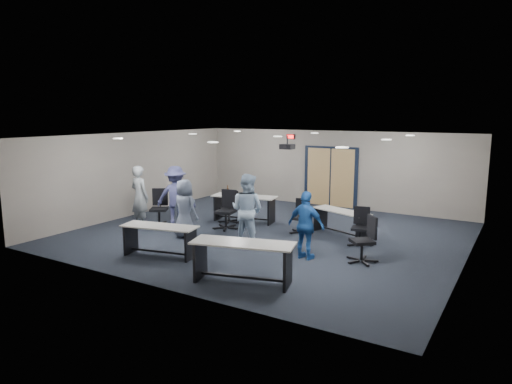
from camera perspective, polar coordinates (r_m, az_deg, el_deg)
The scene contains 25 objects.
floor at distance 12.68m, azimuth 1.55°, elevation -5.28°, with size 10.00×10.00×0.00m, color black.
back_wall at distance 16.43m, azimuth 9.37°, elevation 2.86°, with size 10.00×0.04×2.70m, color gray.
front_wall at distance 8.84m, azimuth -13.01°, elevation -3.20°, with size 10.00×0.04×2.70m, color gray.
left_wall at distance 15.47m, azimuth -14.76°, elevation 2.24°, with size 0.04×9.00×2.70m, color gray.
right_wall at distance 10.88m, azimuth 25.14°, elevation -1.46°, with size 0.04×9.00×2.70m, color gray.
ceiling at distance 12.26m, azimuth 1.61°, elevation 7.00°, with size 10.00×9.00×0.04m, color silver.
double_door at distance 16.43m, azimuth 9.29°, elevation 1.81°, with size 2.00×0.07×2.20m.
exit_sign at distance 16.94m, azimuth 4.34°, elevation 6.91°, with size 0.32×0.07×0.18m.
ceiling_projector at distance 12.57m, azimuth 3.93°, elevation 5.70°, with size 0.35×0.32×0.37m.
ceiling_can_lights at distance 12.48m, azimuth 2.18°, elevation 6.91°, with size 6.24×5.74×0.02m, color white, non-canonical shape.
table_front_left at distance 10.90m, azimuth -11.93°, elevation -5.32°, with size 1.88×0.97×0.73m.
table_front_right at distance 9.01m, azimuth -1.66°, elevation -7.89°, with size 2.14×1.19×0.82m.
table_back_left at distance 14.04m, azimuth -1.51°, elevation -1.47°, with size 2.07×1.02×1.10m.
table_back_right at distance 12.70m, azimuth 10.59°, elevation -3.24°, with size 1.78×1.12×0.80m.
chair_back_a at distance 13.91m, azimuth -3.41°, elevation -1.88°, with size 0.61×0.61×0.97m, color black, non-canonical shape.
chair_back_b at distance 13.13m, azimuth -3.80°, elevation -2.25°, with size 0.70×0.70×1.12m, color black, non-canonical shape.
chair_back_c at distance 12.71m, azimuth 5.65°, elevation -3.07°, with size 0.60×0.60×0.96m, color black, non-canonical shape.
chair_back_d at distance 11.78m, azimuth 12.92°, elevation -4.27°, with size 0.61×0.61×0.97m, color black, non-canonical shape.
chair_loose_left at distance 13.78m, azimuth -12.05°, elevation -1.94°, with size 0.69×0.69×1.09m, color black, non-canonical shape.
chair_loose_right at distance 10.49m, azimuth 13.14°, elevation -5.79°, with size 0.66×0.66×1.06m, color black, non-canonical shape.
person_gray at distance 13.59m, azimuth -14.33°, elevation -0.60°, with size 0.67×0.44×1.83m, color gray.
person_plaid at distance 12.34m, azimuth -8.90°, elevation -2.06°, with size 0.77×0.50×1.58m, color slate.
person_lightblue at distance 11.41m, azimuth -1.12°, elevation -2.26°, with size 0.89×0.69×1.83m, color #A9C3E0.
person_navy at distance 10.45m, azimuth 6.29°, elevation -4.16°, with size 0.92×0.38×1.58m, color #1C4E9C.
person_back at distance 13.61m, azimuth -9.99°, elevation -0.53°, with size 1.15×0.66×1.79m, color #3C3F6D.
Camera 1 is at (6.04, -10.65, 3.30)m, focal length 32.00 mm.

